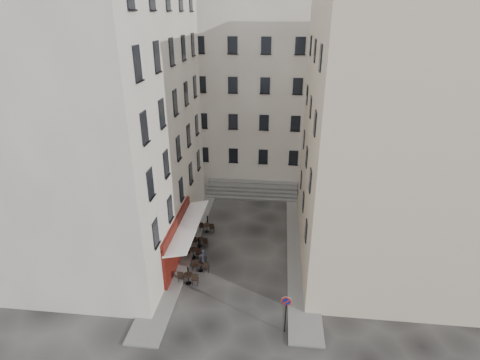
# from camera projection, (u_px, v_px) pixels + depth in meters

# --- Properties ---
(ground) EXTENTS (90.00, 90.00, 0.00)m
(ground) POSITION_uv_depth(u_px,v_px,m) (237.00, 272.00, 26.22)
(ground) COLOR black
(ground) RESTS_ON ground
(sidewalk_left) EXTENTS (2.00, 22.00, 0.12)m
(sidewalk_left) POSITION_uv_depth(u_px,v_px,m) (188.00, 237.00, 30.27)
(sidewalk_left) COLOR slate
(sidewalk_left) RESTS_ON ground
(sidewalk_right) EXTENTS (2.00, 18.00, 0.12)m
(sidewalk_right) POSITION_uv_depth(u_px,v_px,m) (300.00, 251.00, 28.47)
(sidewalk_right) COLOR slate
(sidewalk_right) RESTS_ON ground
(building_left) EXTENTS (12.20, 16.20, 20.60)m
(building_left) POSITION_uv_depth(u_px,v_px,m) (91.00, 113.00, 25.77)
(building_left) COLOR beige
(building_left) RESTS_ON ground
(building_right) EXTENTS (12.20, 14.20, 18.60)m
(building_right) POSITION_uv_depth(u_px,v_px,m) (402.00, 135.00, 24.56)
(building_right) COLOR beige
(building_right) RESTS_ON ground
(building_back) EXTENTS (18.20, 10.20, 18.60)m
(building_back) POSITION_uv_depth(u_px,v_px,m) (248.00, 88.00, 39.76)
(building_back) COLOR beige
(building_back) RESTS_ON ground
(cafe_storefront) EXTENTS (1.74, 7.30, 3.50)m
(cafe_storefront) POSITION_uv_depth(u_px,v_px,m) (179.00, 238.00, 26.79)
(cafe_storefront) COLOR #480F0A
(cafe_storefront) RESTS_ON ground
(stone_steps) EXTENTS (9.00, 3.15, 0.80)m
(stone_steps) POSITION_uv_depth(u_px,v_px,m) (252.00, 190.00, 37.47)
(stone_steps) COLOR #63605D
(stone_steps) RESTS_ON ground
(bollard_near) EXTENTS (0.12, 0.12, 0.98)m
(bollard_near) POSITION_uv_depth(u_px,v_px,m) (188.00, 272.00, 25.42)
(bollard_near) COLOR black
(bollard_near) RESTS_ON ground
(bollard_mid) EXTENTS (0.12, 0.12, 0.98)m
(bollard_mid) POSITION_uv_depth(u_px,v_px,m) (199.00, 243.00, 28.60)
(bollard_mid) COLOR black
(bollard_mid) RESTS_ON ground
(bollard_far) EXTENTS (0.12, 0.12, 0.98)m
(bollard_far) POSITION_uv_depth(u_px,v_px,m) (207.00, 220.00, 31.77)
(bollard_far) COLOR black
(bollard_far) RESTS_ON ground
(no_parking_sign) EXTENTS (0.57, 0.12, 2.50)m
(no_parking_sign) POSITION_uv_depth(u_px,v_px,m) (286.00, 308.00, 20.62)
(no_parking_sign) COLOR black
(no_parking_sign) RESTS_ON ground
(bistro_table_a) EXTENTS (1.38, 0.65, 0.97)m
(bistro_table_a) POSITION_uv_depth(u_px,v_px,m) (188.00, 278.00, 24.92)
(bistro_table_a) COLOR black
(bistro_table_a) RESTS_ON ground
(bistro_table_b) EXTENTS (1.22, 0.57, 0.86)m
(bistro_table_b) POSITION_uv_depth(u_px,v_px,m) (201.00, 266.00, 26.18)
(bistro_table_b) COLOR black
(bistro_table_b) RESTS_ON ground
(bistro_table_c) EXTENTS (1.36, 0.64, 0.96)m
(bistro_table_c) POSITION_uv_depth(u_px,v_px,m) (193.00, 252.00, 27.59)
(bistro_table_c) COLOR black
(bistro_table_c) RESTS_ON ground
(bistro_table_d) EXTENTS (1.24, 0.58, 0.87)m
(bistro_table_d) POSITION_uv_depth(u_px,v_px,m) (200.00, 242.00, 28.96)
(bistro_table_d) COLOR black
(bistro_table_d) RESTS_ON ground
(bistro_table_e) EXTENTS (1.26, 0.59, 0.89)m
(bistro_table_e) POSITION_uv_depth(u_px,v_px,m) (207.00, 227.00, 30.88)
(bistro_table_e) COLOR black
(bistro_table_e) RESTS_ON ground
(pedestrian) EXTENTS (0.75, 0.64, 1.73)m
(pedestrian) POSITION_uv_depth(u_px,v_px,m) (203.00, 259.00, 26.16)
(pedestrian) COLOR black
(pedestrian) RESTS_ON ground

